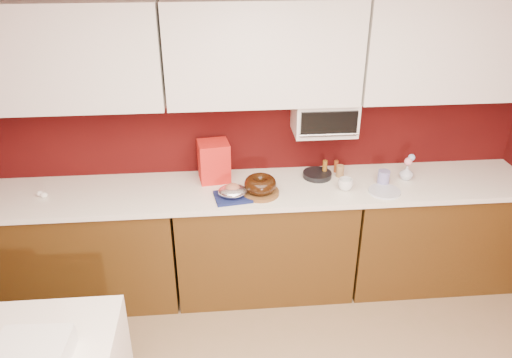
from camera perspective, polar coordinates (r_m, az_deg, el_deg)
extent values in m
cube|color=#3D0908|center=(3.79, 0.54, 5.97)|extent=(4.00, 0.02, 2.50)
cube|color=#492E0E|center=(4.01, -18.57, -7.60)|extent=(1.31, 0.58, 0.86)
cube|color=#492E0E|center=(3.90, 0.93, -7.01)|extent=(1.31, 0.58, 0.86)
cube|color=#492E0E|center=(4.23, 19.29, -5.73)|extent=(1.31, 0.58, 0.86)
cube|color=white|center=(3.67, 0.98, -1.19)|extent=(4.00, 0.62, 0.04)
cube|color=white|center=(3.58, -21.50, 12.90)|extent=(1.31, 0.33, 0.70)
cube|color=white|center=(3.46, 0.86, 14.28)|extent=(1.31, 0.33, 0.70)
cube|color=white|center=(3.83, 21.75, 13.70)|extent=(1.31, 0.33, 0.70)
cube|color=white|center=(3.68, 7.81, 7.14)|extent=(0.45, 0.30, 0.25)
cube|color=black|center=(3.54, 8.35, 6.24)|extent=(0.40, 0.02, 0.18)
cylinder|color=silver|center=(3.55, 8.32, 5.03)|extent=(0.42, 0.02, 0.02)
cylinder|color=brown|center=(3.56, 0.49, -1.56)|extent=(0.34, 0.34, 0.02)
torus|color=black|center=(3.52, 0.50, -0.59)|extent=(0.26, 0.26, 0.09)
cube|color=#151E50|center=(3.51, -2.67, -2.05)|extent=(0.28, 0.25, 0.02)
ellipsoid|color=white|center=(3.49, -2.69, -1.40)|extent=(0.23, 0.20, 0.08)
ellipsoid|color=#A06049|center=(3.48, -2.69, -1.04)|extent=(0.13, 0.12, 0.07)
cube|color=#B00B1E|center=(3.71, -4.83, 2.04)|extent=(0.25, 0.23, 0.30)
cylinder|color=black|center=(3.82, 7.01, 0.50)|extent=(0.29, 0.29, 0.04)
imported|color=white|center=(3.65, 10.20, -0.49)|extent=(0.12, 0.12, 0.10)
cylinder|color=navy|center=(3.80, 14.37, 0.18)|extent=(0.10, 0.10, 0.11)
imported|color=#B5BCCD|center=(3.91, 16.84, 0.78)|extent=(0.10, 0.10, 0.12)
sphere|color=pink|center=(3.87, 17.01, 1.93)|extent=(0.06, 0.06, 0.06)
sphere|color=#8DADE2|center=(3.89, 17.36, 2.37)|extent=(0.05, 0.05, 0.05)
cylinder|color=silver|center=(3.70, 14.47, -1.37)|extent=(0.30, 0.30, 0.01)
cylinder|color=brown|center=(3.90, 9.13, 1.43)|extent=(0.04, 0.04, 0.10)
cylinder|color=olive|center=(3.84, 9.58, 0.91)|extent=(0.06, 0.06, 0.09)
ellipsoid|color=white|center=(3.84, -23.42, -1.53)|extent=(0.06, 0.05, 0.04)
ellipsoid|color=white|center=(3.81, -23.09, -1.70)|extent=(0.06, 0.04, 0.04)
cube|color=white|center=(2.71, -24.23, -17.82)|extent=(0.35, 0.30, 0.12)
cylinder|color=brown|center=(3.84, 7.86, 1.27)|extent=(0.04, 0.04, 0.12)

